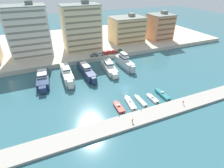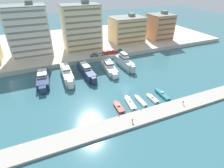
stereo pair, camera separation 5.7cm
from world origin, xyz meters
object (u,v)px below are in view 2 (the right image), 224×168
object	(u,v)px
motorboat_teal_center	(162,95)
car_silver_left	(100,54)
yacht_navy_mid_left	(87,71)
car_green_center_right	(119,51)
car_red_center	(114,52)
yacht_navy_far_left	(43,79)
pedestrian_mid_deck	(183,102)
yacht_ivory_left	(67,74)
motorboat_white_mid_left	(140,101)
motorboat_white_left	(130,103)
motorboat_white_center_left	(152,98)
yacht_ivory_center_left	(109,68)
motorboat_red_far_left	(119,107)
yacht_silver_center	(125,62)
car_red_mid_left	(105,53)
car_grey_far_left	(94,55)
car_red_center_left	(109,52)
pedestrian_near_edge	(132,120)

from	to	relation	value
motorboat_teal_center	car_silver_left	xyz separation A→B (m)	(-10.30, 42.92, 2.67)
yacht_navy_mid_left	car_green_center_right	xyz separation A→B (m)	(23.98, 16.05, 1.15)
car_red_center	car_silver_left	bearing A→B (deg)	-179.45
yacht_navy_far_left	pedestrian_mid_deck	size ratio (longest dim) A/B	11.32
yacht_ivory_left	car_red_center	bearing A→B (deg)	27.71
yacht_navy_mid_left	motorboat_white_mid_left	size ratio (longest dim) A/B	2.68
motorboat_white_left	pedestrian_mid_deck	distance (m)	18.45
yacht_ivory_left	motorboat_white_center_left	world-z (taller)	yacht_ivory_left
yacht_ivory_center_left	yacht_navy_mid_left	bearing A→B (deg)	179.05
motorboat_red_far_left	motorboat_white_mid_left	world-z (taller)	motorboat_red_far_left
car_silver_left	yacht_silver_center	bearing A→B (deg)	-59.84
yacht_ivory_left	car_red_mid_left	bearing A→B (deg)	32.89
car_grey_far_left	car_red_center	size ratio (longest dim) A/B	1.01
car_red_center_left	pedestrian_near_edge	distance (m)	53.96
car_red_center_left	car_green_center_right	world-z (taller)	same
yacht_ivory_left	motorboat_white_left	world-z (taller)	yacht_ivory_left
yacht_silver_center	pedestrian_near_edge	xyz separation A→B (m)	(-16.01, -37.60, -0.97)
motorboat_white_mid_left	pedestrian_mid_deck	distance (m)	14.75
yacht_navy_far_left	yacht_ivory_center_left	world-z (taller)	yacht_ivory_center_left
car_red_center_left	pedestrian_near_edge	size ratio (longest dim) A/B	2.65
car_red_mid_left	car_red_center_left	xyz separation A→B (m)	(2.62, 0.30, 0.00)
yacht_navy_mid_left	car_red_center	bearing A→B (deg)	37.43
yacht_navy_mid_left	yacht_navy_far_left	bearing A→B (deg)	177.61
yacht_silver_center	pedestrian_near_edge	distance (m)	40.88
car_red_mid_left	car_red_center_left	size ratio (longest dim) A/B	1.02
motorboat_white_center_left	yacht_ivory_center_left	bearing A→B (deg)	102.35
motorboat_white_mid_left	car_green_center_right	bearing A→B (deg)	75.08
pedestrian_near_edge	motorboat_teal_center	bearing A→B (deg)	26.54
yacht_navy_far_left	pedestrian_mid_deck	distance (m)	56.72
motorboat_teal_center	yacht_silver_center	bearing A→B (deg)	93.98
motorboat_white_left	pedestrian_near_edge	bearing A→B (deg)	-114.15
yacht_ivory_center_left	car_silver_left	distance (m)	15.85
yacht_ivory_left	pedestrian_mid_deck	bearing A→B (deg)	-46.59
motorboat_red_far_left	yacht_silver_center	bearing A→B (deg)	60.14
car_red_center_left	car_grey_far_left	bearing A→B (deg)	-177.85
yacht_ivory_center_left	car_red_center	world-z (taller)	yacht_ivory_center_left
car_red_mid_left	pedestrian_mid_deck	xyz separation A→B (m)	(9.87, -50.94, -1.50)
motorboat_red_far_left	pedestrian_mid_deck	bearing A→B (deg)	-19.78
motorboat_red_far_left	car_red_center	world-z (taller)	car_red_center
yacht_navy_mid_left	pedestrian_near_edge	xyz separation A→B (m)	(4.16, -36.32, -0.42)
motorboat_white_mid_left	car_grey_far_left	bearing A→B (deg)	95.06
motorboat_teal_center	car_red_center	world-z (taller)	car_red_center
yacht_silver_center	car_green_center_right	distance (m)	15.26
yacht_ivory_center_left	motorboat_teal_center	size ratio (longest dim) A/B	2.08
yacht_navy_far_left	car_silver_left	bearing A→B (deg)	25.64
motorboat_white_left	yacht_ivory_center_left	bearing A→B (deg)	83.83
yacht_navy_mid_left	car_red_mid_left	bearing A→B (deg)	46.37
yacht_navy_far_left	yacht_ivory_left	xyz separation A→B (m)	(10.12, -0.53, 0.50)
yacht_navy_far_left	car_red_center	distance (m)	42.21
car_green_center_right	pedestrian_mid_deck	size ratio (longest dim) A/B	2.45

